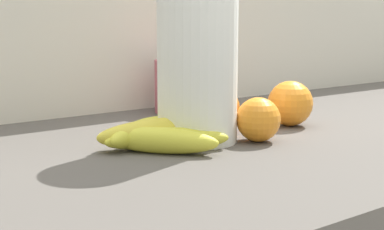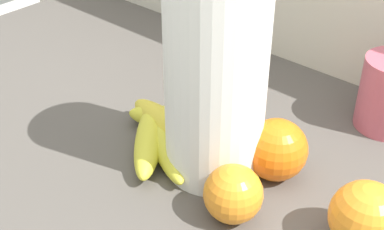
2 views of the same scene
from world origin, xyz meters
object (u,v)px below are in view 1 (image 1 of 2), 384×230
(orange_right, at_px, (290,103))
(orange_front, at_px, (258,120))
(orange_back_right, at_px, (216,109))
(paper_towel_roll, at_px, (197,57))
(banana_bunch, at_px, (159,135))
(mug, at_px, (177,86))

(orange_right, xyz_separation_m, orange_front, (-0.13, -0.06, -0.01))
(orange_back_right, distance_m, paper_towel_roll, 0.12)
(paper_towel_roll, bearing_deg, orange_front, -37.11)
(orange_back_right, bearing_deg, paper_towel_roll, -150.70)
(orange_front, xyz_separation_m, orange_back_right, (-0.01, 0.09, 0.00))
(orange_front, xyz_separation_m, paper_towel_roll, (-0.07, 0.06, 0.09))
(banana_bunch, relative_size, paper_towel_roll, 0.74)
(banana_bunch, xyz_separation_m, orange_front, (0.14, -0.05, 0.01))
(orange_back_right, bearing_deg, banana_bunch, -164.29)
(banana_bunch, distance_m, orange_front, 0.15)
(banana_bunch, bearing_deg, orange_right, 0.73)
(orange_right, relative_size, orange_back_right, 1.01)
(orange_back_right, height_order, mug, mug)
(orange_right, bearing_deg, banana_bunch, -179.27)
(banana_bunch, xyz_separation_m, orange_right, (0.27, 0.00, 0.02))
(banana_bunch, xyz_separation_m, orange_back_right, (0.14, 0.04, 0.02))
(orange_front, distance_m, paper_towel_roll, 0.13)
(orange_front, height_order, mug, mug)
(orange_right, distance_m, paper_towel_roll, 0.22)
(orange_front, bearing_deg, banana_bunch, 159.18)
(orange_right, xyz_separation_m, orange_back_right, (-0.14, 0.04, -0.00))
(orange_front, height_order, paper_towel_roll, paper_towel_roll)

